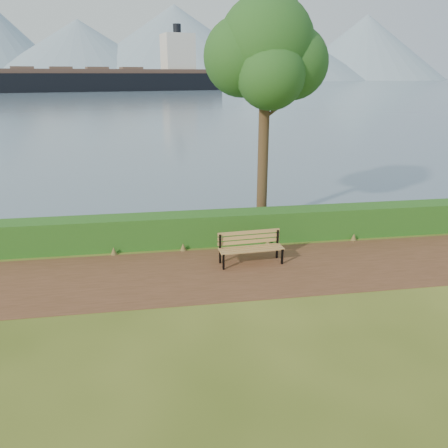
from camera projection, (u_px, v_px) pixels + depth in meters
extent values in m
plane|color=#3D4F16|center=(229.00, 277.00, 11.79)|extent=(140.00, 140.00, 0.00)
cube|color=#4F311B|center=(227.00, 272.00, 12.06)|extent=(40.00, 3.40, 0.01)
cube|color=#144915|center=(216.00, 228.00, 14.05)|extent=(32.00, 0.85, 1.00)
cube|color=#475E73|center=(155.00, 83.00, 254.65)|extent=(700.00, 510.00, 0.00)
cone|color=gray|center=(80.00, 50.00, 364.14)|extent=(160.00, 160.00, 48.00)
cone|color=gray|center=(175.00, 43.00, 382.95)|extent=(190.00, 190.00, 62.00)
cone|color=gray|center=(276.00, 51.00, 393.44)|extent=(170.00, 170.00, 50.00)
cone|color=gray|center=(365.00, 48.00, 414.69)|extent=(150.00, 150.00, 58.00)
cone|color=gray|center=(142.00, 60.00, 406.29)|extent=(120.00, 120.00, 35.00)
cone|color=gray|center=(309.00, 58.00, 424.29)|extent=(130.00, 130.00, 40.00)
cube|color=black|center=(223.00, 262.00, 12.14)|extent=(0.06, 0.06, 0.46)
cube|color=black|center=(220.00, 249.00, 12.49)|extent=(0.06, 0.06, 0.88)
cube|color=black|center=(222.00, 252.00, 12.28)|extent=(0.09, 0.54, 0.05)
cube|color=black|center=(282.00, 257.00, 12.50)|extent=(0.06, 0.06, 0.46)
cube|color=black|center=(277.00, 244.00, 12.85)|extent=(0.06, 0.06, 0.88)
cube|color=black|center=(280.00, 247.00, 12.64)|extent=(0.09, 0.54, 0.05)
cube|color=#A57740|center=(253.00, 251.00, 12.27)|extent=(1.85, 0.21, 0.04)
cube|color=#A57740|center=(252.00, 250.00, 12.39)|extent=(1.85, 0.21, 0.04)
cube|color=#A57740|center=(251.00, 248.00, 12.51)|extent=(1.85, 0.21, 0.04)
cube|color=#A57740|center=(249.00, 246.00, 12.63)|extent=(1.85, 0.21, 0.04)
cube|color=#A57740|center=(249.00, 242.00, 12.65)|extent=(1.85, 0.17, 0.11)
cube|color=#A57740|center=(249.00, 237.00, 12.60)|extent=(1.85, 0.17, 0.11)
cube|color=#A57740|center=(249.00, 232.00, 12.56)|extent=(1.85, 0.17, 0.11)
cylinder|color=#342115|center=(264.00, 131.00, 15.04)|extent=(0.37, 0.37, 6.64)
sphere|color=#1D551C|center=(266.00, 45.00, 14.14)|extent=(3.14, 3.14, 3.14)
sphere|color=#1D551C|center=(292.00, 63.00, 14.38)|extent=(2.40, 2.40, 2.40)
sphere|color=#1D551C|center=(243.00, 57.00, 14.27)|extent=(2.58, 2.58, 2.58)
sphere|color=#1D551C|center=(271.00, 75.00, 13.79)|extent=(2.21, 2.21, 2.21)
sphere|color=#1D551C|center=(258.00, 31.00, 14.59)|extent=(2.03, 2.03, 2.03)
sphere|color=#1D551C|center=(270.00, 14.00, 13.90)|extent=(1.85, 1.85, 1.85)
cylinder|color=#342115|center=(276.00, 109.00, 14.86)|extent=(0.97, 0.11, 0.73)
cylinder|color=#342115|center=(253.00, 95.00, 14.68)|extent=(0.75, 0.35, 0.66)
cube|color=black|center=(107.00, 86.00, 140.36)|extent=(76.28, 29.73, 7.56)
cube|color=#4D372E|center=(105.00, 71.00, 138.92)|extent=(70.12, 27.12, 1.30)
cube|color=silver|center=(178.00, 53.00, 145.91)|extent=(11.58, 10.99, 11.89)
cylinder|color=black|center=(177.00, 30.00, 143.62)|extent=(2.59, 2.59, 3.78)
cube|color=brown|center=(22.00, 68.00, 129.75)|extent=(8.01, 8.48, 0.86)
cube|color=brown|center=(61.00, 68.00, 133.72)|extent=(8.01, 8.48, 0.86)
cube|color=brown|center=(97.00, 68.00, 137.69)|extent=(8.01, 8.48, 0.86)
cube|color=brown|center=(131.00, 68.00, 141.65)|extent=(8.01, 8.48, 0.86)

